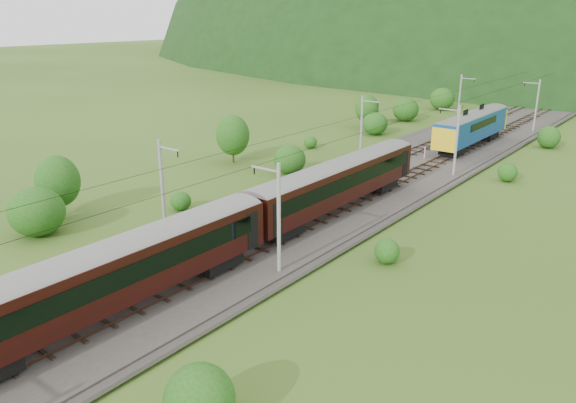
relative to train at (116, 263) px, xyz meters
The scene contains 14 objects.
ground 11.69m from the train, 102.53° to the left, with size 600.00×600.00×0.00m, color #345119.
railbed 21.25m from the train, 96.58° to the left, with size 14.00×220.00×0.30m, color #38332D.
track_left 21.62m from the train, 102.99° to the left, with size 2.40×220.00×0.27m.
track_right 21.08m from the train, 90.00° to the left, with size 2.40×220.00×0.27m.
catenary_left 43.65m from the train, 101.26° to the left, with size 2.54×192.28×8.00m.
catenary_right 42.97m from the train, 85.03° to the left, with size 2.54×192.28×8.00m.
overhead_wires 21.20m from the train, 96.58° to the left, with size 4.83×198.00×0.03m.
mountain_ridge 334.05m from the train, 111.50° to the left, with size 336.00×280.00×132.00m, color #163311.
train is the anchor object (origin of this frame).
hazard_post_near 52.59m from the train, 93.39° to the left, with size 0.16×0.16×1.46m, color red.
hazard_post_far 48.04m from the train, 92.56° to the left, with size 0.16×0.16×1.54m, color red.
signal 75.86m from the train, 94.34° to the left, with size 0.23×0.23×2.04m.
vegetation_left 34.60m from the train, 120.39° to the left, with size 12.80×142.28×6.80m.
vegetation_right 16.13m from the train, 53.52° to the left, with size 5.75×96.46×2.91m.
Camera 1 is at (29.29, -28.64, 17.92)m, focal length 35.00 mm.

